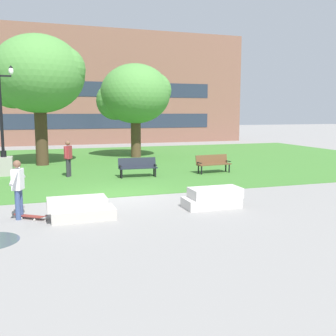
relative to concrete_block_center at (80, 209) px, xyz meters
The scene contains 13 objects.
ground_plane 3.12m from the concrete_block_center, 56.07° to the left, with size 140.00×140.00×0.00m, color gray.
grass_lawn 12.69m from the concrete_block_center, 82.16° to the left, with size 40.00×20.00×0.02m, color #3D752D.
concrete_block_center is the anchor object (origin of this frame).
concrete_block_left 4.23m from the concrete_block_center, ahead, with size 1.86×0.90×0.64m.
person_skateboarder 1.90m from the concrete_block_center, 159.40° to the left, with size 0.40×1.44×1.71m.
skateboard 1.48m from the concrete_block_center, 159.98° to the left, with size 0.94×0.77×0.14m.
park_bench_near_left 9.88m from the concrete_block_center, 42.65° to the left, with size 1.84×0.71×0.90m.
park_bench_near_right 7.45m from the concrete_block_center, 63.26° to the left, with size 1.82×0.62×0.90m.
lamp_post_center 9.53m from the concrete_block_center, 106.34° to the left, with size 1.32×0.80×5.22m.
tree_near_right 13.41m from the concrete_block_center, 94.23° to the left, with size 5.37×5.12×7.33m.
tree_near_left 16.17m from the concrete_block_center, 70.62° to the left, with size 4.89×4.65×6.23m.
person_bystander_far_lawn 7.79m from the concrete_block_center, 88.09° to the left, with size 0.40×0.62×1.71m.
building_facade_distant 27.90m from the concrete_block_center, 80.74° to the left, with size 30.34×1.03×10.89m.
Camera 1 is at (-2.81, -13.78, 3.06)m, focal length 42.00 mm.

